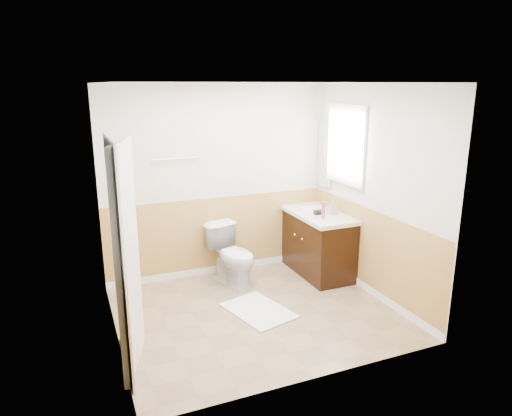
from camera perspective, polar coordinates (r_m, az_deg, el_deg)
name	(u,v)px	position (r m, az deg, el deg)	size (l,w,h in m)	color
floor	(256,313)	(5.33, 0.04, -12.80)	(3.00, 3.00, 0.00)	#8C7051
ceiling	(256,83)	(4.71, 0.05, 15.19)	(3.00, 3.00, 0.00)	white
wall_back	(218,182)	(6.06, -4.71, 3.19)	(3.00, 3.00, 0.00)	silver
wall_front	(319,243)	(3.76, 7.73, -4.33)	(3.00, 3.00, 0.00)	silver
wall_left	(108,221)	(4.53, -17.75, -1.55)	(3.00, 3.00, 0.00)	silver
wall_right	(374,193)	(5.61, 14.35, 1.80)	(3.00, 3.00, 0.00)	silver
wainscot_back	(220,237)	(6.24, -4.53, -3.58)	(3.00, 3.00, 0.00)	tan
wainscot_front	(315,326)	(4.07, 7.27, -14.29)	(3.00, 3.00, 0.00)	tan
wainscot_left	(116,294)	(4.79, -16.89, -10.17)	(2.60, 2.60, 0.00)	tan
wainscot_right	(369,253)	(5.81, 13.78, -5.43)	(2.60, 2.60, 0.00)	tan
toilet	(233,255)	(5.91, -2.88, -5.85)	(0.43, 0.75, 0.76)	silver
bath_mat	(258,310)	(5.35, 0.29, -12.53)	(0.55, 0.80, 0.02)	silver
vanity_cabinet	(318,245)	(6.29, 7.65, -4.51)	(0.55, 1.10, 0.80)	black
vanity_knob_left	(302,239)	(6.01, 5.70, -3.84)	(0.03, 0.03, 0.03)	silver
vanity_knob_right	(295,235)	(6.18, 4.82, -3.29)	(0.03, 0.03, 0.03)	silver
countertop	(318,214)	(6.15, 7.71, -0.78)	(0.60, 1.15, 0.05)	silver
sink_basin	(314,209)	(6.27, 7.11, -0.12)	(0.36, 0.36, 0.02)	white
faucet	(325,203)	(6.35, 8.54, 0.56)	(0.02, 0.02, 0.14)	silver
lotion_bottle	(323,210)	(5.85, 8.31, -0.27)	(0.05, 0.05, 0.22)	#C03155
soap_dispenser	(333,208)	(6.07, 9.48, 0.05)	(0.08, 0.08, 0.18)	#8D939F
hair_dryer_body	(319,212)	(6.05, 7.80, -0.48)	(0.07, 0.07, 0.14)	black
hair_dryer_handle	(317,214)	(6.05, 7.51, -0.77)	(0.03, 0.03, 0.07)	black
mirror_panel	(325,155)	(6.43, 8.48, 6.48)	(0.02, 0.35, 0.90)	silver
window_frame	(346,145)	(5.97, 11.05, 7.66)	(0.04, 0.80, 1.00)	white
window_glass	(347,145)	(5.98, 11.18, 7.67)	(0.01, 0.70, 0.90)	white
door	(128,259)	(4.18, -15.55, -6.07)	(0.05, 0.80, 2.04)	white
door_frame	(119,259)	(4.17, -16.59, -6.05)	(0.02, 0.92, 2.10)	white
door_knob	(130,253)	(4.52, -15.28, -5.39)	(0.06, 0.06, 0.06)	silver
towel_bar	(176,159)	(5.80, -9.81, 6.02)	(0.02, 0.02, 0.62)	silver
tp_holder_bar	(213,225)	(6.10, -5.28, -2.08)	(0.02, 0.02, 0.14)	silver
tp_roll	(213,225)	(6.10, -5.28, -2.08)	(0.11, 0.11, 0.10)	white
tp_sheet	(214,233)	(6.13, -5.25, -3.06)	(0.10, 0.01, 0.16)	white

